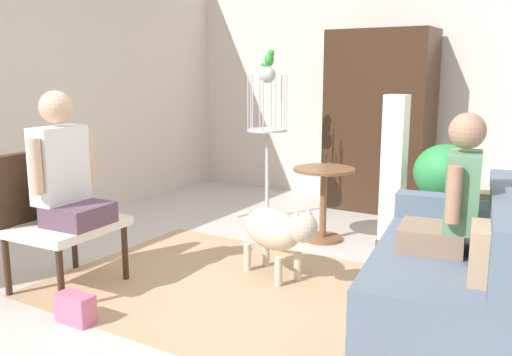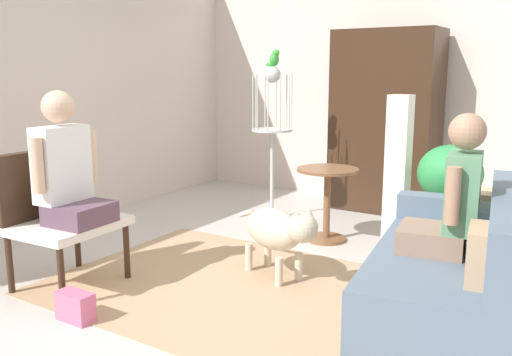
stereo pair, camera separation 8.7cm
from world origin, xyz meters
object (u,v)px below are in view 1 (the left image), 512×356
armoire_cabinet (379,122)px  handbag (76,308)px  round_end_table (324,195)px  armchair (52,208)px  person_on_armchair (64,170)px  potted_plant (445,185)px  column_lamp (394,173)px  couch (454,273)px  bird_cage_stand (267,141)px  person_on_couch (453,197)px  dog (277,230)px  parrot (269,58)px

armoire_cabinet → handbag: armoire_cabinet is taller
round_end_table → handbag: size_ratio=2.74×
armchair → person_on_armchair: (0.15, 0.01, 0.28)m
potted_plant → column_lamp: column_lamp is taller
couch → bird_cage_stand: bearing=145.4°
person_on_couch → armoire_cabinet: size_ratio=0.43×
dog → parrot: bearing=121.9°
person_on_couch → couch: bearing=47.1°
armoire_cabinet → handbag: (-0.60, -3.65, -0.87)m
round_end_table → dog: size_ratio=0.79×
person_on_armchair → armoire_cabinet: (1.06, 3.29, 0.12)m
round_end_table → potted_plant: size_ratio=0.72×
bird_cage_stand → armoire_cabinet: armoire_cabinet is taller
dog → round_end_table: bearing=95.3°
parrot → column_lamp: bearing=-10.1°
round_end_table → couch: bearing=-39.0°
armchair → person_on_armchair: bearing=3.1°
dog → bird_cage_stand: bearing=122.5°
couch → person_on_couch: person_on_couch is taller
person_on_couch → bird_cage_stand: (-2.13, 1.52, 0.03)m
parrot → person_on_armchair: bearing=-96.2°
person_on_couch → parrot: bearing=144.2°
armchair → handbag: armchair is taller
armchair → armoire_cabinet: armoire_cabinet is taller
armchair → round_end_table: size_ratio=1.45×
person_on_armchair → armoire_cabinet: size_ratio=0.47×
round_end_table → parrot: (-0.79, 0.40, 1.20)m
dog → potted_plant: size_ratio=0.91×
parrot → column_lamp: 1.68m
person_on_armchair → armoire_cabinet: 3.46m
bird_cage_stand → potted_plant: size_ratio=1.69×
person_on_armchair → round_end_table: size_ratio=1.37×
couch → column_lamp: size_ratio=1.36×
bird_cage_stand → parrot: (0.02, -0.00, 0.81)m
armchair → dog: 1.59m
potted_plant → handbag: potted_plant is taller
person_on_couch → parrot: (-2.11, 1.52, 0.84)m
person_on_armchair → potted_plant: (2.02, 2.14, -0.27)m
column_lamp → person_on_couch: bearing=-59.6°
bird_cage_stand → parrot: bearing=-0.0°
column_lamp → handbag: bearing=-115.2°
dog → column_lamp: 1.30m
armchair → couch: bearing=18.4°
dog → handbag: (-0.68, -1.27, -0.27)m
armchair → armoire_cabinet: size_ratio=0.49×
dog → armchair: bearing=-144.6°
couch → person_on_armchair: bearing=-160.7°
potted_plant → armoire_cabinet: (-0.97, 1.15, 0.39)m
dog → bird_cage_stand: 1.74m
column_lamp → armoire_cabinet: 1.36m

